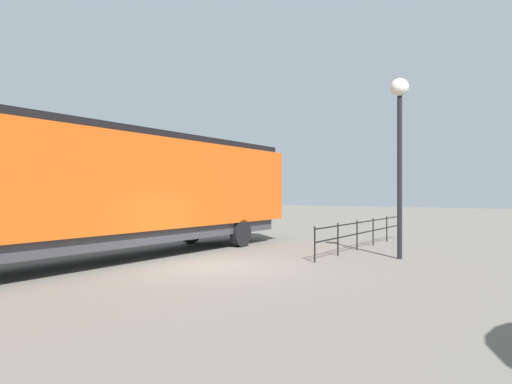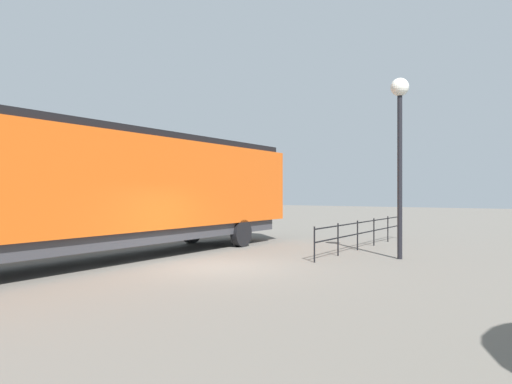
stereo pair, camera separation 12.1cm
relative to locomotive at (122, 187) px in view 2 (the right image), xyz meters
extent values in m
plane|color=#666059|center=(3.67, 0.39, -2.37)|extent=(120.00, 120.00, 0.00)
cube|color=#D15114|center=(0.00, -0.52, 0.12)|extent=(2.92, 17.43, 2.99)
cube|color=black|center=(0.00, 7.03, -0.32)|extent=(2.80, 2.33, 2.10)
cube|color=black|center=(0.00, -0.52, 1.74)|extent=(2.63, 16.74, 0.24)
cube|color=#38383D|center=(0.00, -0.52, -1.60)|extent=(2.63, 16.04, 0.45)
cylinder|color=black|center=(-1.31, 5.05, -1.82)|extent=(0.30, 1.10, 1.10)
cylinder|color=black|center=(1.31, 5.05, -1.82)|extent=(0.30, 1.10, 1.10)
cylinder|color=black|center=(7.72, 4.97, 0.38)|extent=(0.16, 0.16, 5.50)
sphere|color=silver|center=(7.72, 4.97, 3.31)|extent=(0.60, 0.60, 0.60)
cube|color=black|center=(5.69, 7.42, -1.33)|extent=(0.04, 9.35, 0.04)
cube|color=black|center=(5.69, 7.42, -1.75)|extent=(0.04, 9.35, 0.04)
cylinder|color=black|center=(5.69, 2.74, -1.81)|extent=(0.05, 0.05, 1.13)
cylinder|color=black|center=(5.69, 4.61, -1.81)|extent=(0.05, 0.05, 1.13)
cylinder|color=black|center=(5.69, 6.48, -1.81)|extent=(0.05, 0.05, 1.13)
cylinder|color=black|center=(5.69, 8.35, -1.81)|extent=(0.05, 0.05, 1.13)
cylinder|color=black|center=(5.69, 10.22, -1.81)|extent=(0.05, 0.05, 1.13)
cylinder|color=black|center=(5.69, 12.09, -1.81)|extent=(0.05, 0.05, 1.13)
camera|label=1|loc=(12.14, -10.91, -0.17)|focal=33.54mm
camera|label=2|loc=(12.24, -10.85, -0.17)|focal=33.54mm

